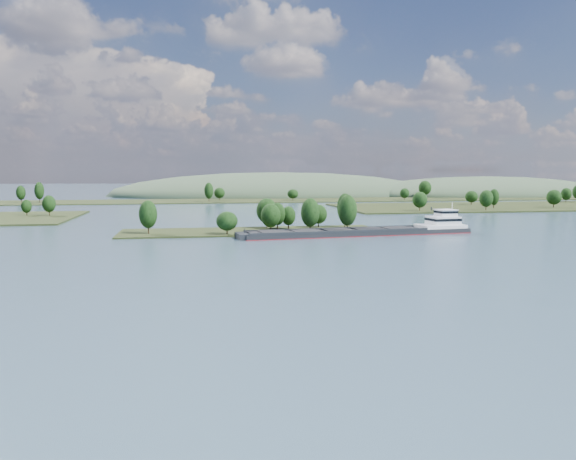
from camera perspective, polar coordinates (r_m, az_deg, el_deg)
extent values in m
plane|color=#3A5265|center=(158.90, -1.43, -2.57)|extent=(1800.00, 1800.00, 0.00)
cube|color=black|center=(217.94, -3.76, -0.22)|extent=(100.00, 30.00, 1.20)
cylinder|color=black|center=(211.18, 2.26, 0.33)|extent=(0.50, 0.50, 4.25)
ellipsoid|color=black|center=(210.70, 2.27, 1.79)|extent=(7.18, 7.18, 10.92)
cylinder|color=black|center=(228.46, -2.16, 0.73)|extent=(0.50, 0.50, 3.94)
ellipsoid|color=black|center=(228.04, -2.17, 1.98)|extent=(8.64, 8.64, 10.13)
cylinder|color=black|center=(212.60, -1.77, 0.27)|extent=(0.50, 0.50, 3.53)
ellipsoid|color=black|center=(212.19, -1.77, 1.48)|extent=(7.60, 7.60, 9.07)
cylinder|color=black|center=(221.60, -1.07, 0.50)|extent=(0.50, 0.50, 3.47)
ellipsoid|color=black|center=(221.21, -1.07, 1.64)|extent=(6.31, 6.31, 8.92)
cylinder|color=black|center=(205.99, -6.21, -0.06)|extent=(0.50, 0.50, 2.75)
ellipsoid|color=black|center=(205.65, -6.22, 0.91)|extent=(7.90, 7.90, 7.07)
cylinder|color=black|center=(213.04, -14.00, 0.18)|extent=(0.50, 0.50, 4.06)
ellipsoid|color=black|center=(212.59, -14.04, 1.56)|extent=(6.70, 6.70, 10.44)
cylinder|color=black|center=(223.43, 0.04, 0.49)|extent=(0.50, 0.50, 2.99)
ellipsoid|color=black|center=(223.09, 0.04, 1.46)|extent=(5.76, 5.76, 7.68)
cylinder|color=black|center=(231.72, 5.79, 0.86)|extent=(0.50, 0.50, 4.58)
ellipsoid|color=black|center=(231.26, 5.81, 2.29)|extent=(6.69, 6.69, 11.77)
cylinder|color=black|center=(214.45, 6.04, 0.44)|extent=(0.50, 0.50, 4.63)
ellipsoid|color=black|center=(213.95, 6.06, 2.01)|extent=(7.34, 7.34, 11.91)
cylinder|color=black|center=(229.51, 3.11, 0.64)|extent=(0.50, 0.50, 3.09)
ellipsoid|color=black|center=(229.17, 3.11, 1.62)|extent=(7.21, 7.21, 7.94)
cylinder|color=black|center=(312.63, -23.08, 1.68)|extent=(0.50, 0.50, 3.41)
ellipsoid|color=black|center=(312.37, -23.11, 2.47)|extent=(6.70, 6.70, 8.77)
cylinder|color=black|center=(317.14, -25.01, 1.59)|extent=(0.50, 0.50, 2.69)
ellipsoid|color=black|center=(316.93, -25.04, 2.20)|extent=(5.24, 5.24, 6.91)
cube|color=black|center=(420.83, 27.12, 2.17)|extent=(320.00, 90.00, 1.60)
cylinder|color=black|center=(329.36, 13.23, 2.22)|extent=(0.50, 0.50, 3.57)
ellipsoid|color=black|center=(329.09, 13.24, 3.01)|extent=(8.44, 8.44, 9.17)
cylinder|color=black|center=(386.27, 25.38, 2.35)|extent=(0.50, 0.50, 3.65)
ellipsoid|color=black|center=(386.04, 25.41, 3.04)|extent=(9.03, 9.03, 9.39)
cylinder|color=black|center=(344.78, 19.47, 2.23)|extent=(0.50, 0.50, 3.86)
ellipsoid|color=black|center=(344.51, 19.49, 3.04)|extent=(7.92, 7.92, 9.93)
cylinder|color=black|center=(365.08, 20.17, 2.40)|extent=(0.50, 0.50, 3.85)
ellipsoid|color=black|center=(364.82, 20.20, 3.16)|extent=(6.04, 6.04, 9.91)
cylinder|color=black|center=(397.31, 18.12, 2.68)|extent=(0.50, 0.50, 3.08)
ellipsoid|color=black|center=(397.12, 18.14, 3.25)|extent=(8.46, 8.46, 7.93)
cylinder|color=black|center=(452.96, 26.39, 2.75)|extent=(0.50, 0.50, 3.43)
ellipsoid|color=black|center=(452.77, 26.42, 3.30)|extent=(7.34, 7.34, 8.81)
cube|color=black|center=(436.65, -6.86, 2.91)|extent=(900.00, 60.00, 1.20)
cylinder|color=black|center=(448.52, -25.48, 2.79)|extent=(0.50, 0.50, 4.05)
ellipsoid|color=black|center=(448.31, -25.51, 3.44)|extent=(6.54, 6.54, 10.42)
cylinder|color=black|center=(448.71, 11.75, 3.19)|extent=(0.50, 0.50, 3.07)
ellipsoid|color=black|center=(448.53, 11.76, 3.69)|extent=(7.32, 7.32, 7.89)
cylinder|color=black|center=(439.68, -6.97, 3.23)|extent=(0.50, 0.50, 3.25)
ellipsoid|color=black|center=(439.50, -6.98, 3.76)|extent=(8.39, 8.39, 8.35)
cylinder|color=black|center=(492.14, 13.73, 3.49)|extent=(0.50, 0.50, 4.75)
ellipsoid|color=black|center=(491.92, 13.75, 4.19)|extent=(10.82, 10.82, 12.21)
cylinder|color=black|center=(442.91, -23.92, 2.87)|extent=(0.50, 0.50, 4.87)
ellipsoid|color=black|center=(442.66, -23.95, 3.67)|extent=(6.76, 6.76, 12.53)
cylinder|color=black|center=(434.62, 0.50, 3.21)|extent=(0.50, 0.50, 2.87)
ellipsoid|color=black|center=(434.46, 0.50, 3.69)|extent=(8.70, 8.70, 7.37)
cylinder|color=black|center=(419.14, -8.03, 3.17)|extent=(0.50, 0.50, 4.67)
ellipsoid|color=black|center=(418.88, -8.04, 3.98)|extent=(6.70, 6.70, 12.02)
ellipsoid|color=#354932|center=(579.75, 19.38, 3.39)|extent=(260.00, 140.00, 36.00)
ellipsoid|color=#354932|center=(542.32, -1.08, 3.57)|extent=(320.00, 160.00, 44.00)
cube|color=black|center=(209.40, 7.25, -0.36)|extent=(88.20, 20.33, 2.41)
cube|color=maroon|center=(209.46, 7.25, -0.50)|extent=(88.44, 20.57, 0.27)
cube|color=black|center=(210.92, 4.50, 0.13)|extent=(67.48, 7.76, 0.88)
cube|color=black|center=(200.98, 5.57, -0.17)|extent=(67.48, 7.76, 0.88)
cube|color=black|center=(205.95, 5.02, -0.06)|extent=(66.32, 16.88, 0.33)
cube|color=black|center=(198.56, -1.47, -0.18)|extent=(10.76, 9.98, 0.38)
cube|color=black|center=(201.92, 1.83, -0.07)|extent=(10.76, 9.98, 0.38)
cube|color=black|center=(205.92, 5.02, 0.03)|extent=(10.76, 9.98, 0.38)
cube|color=black|center=(210.54, 8.08, 0.12)|extent=(10.76, 9.98, 0.38)
cube|color=black|center=(215.73, 10.99, 0.22)|extent=(10.76, 9.98, 0.38)
cube|color=black|center=(196.14, -4.72, -0.64)|extent=(4.33, 10.14, 2.19)
cylinder|color=black|center=(196.18, -4.41, -0.19)|extent=(0.29, 0.29, 2.41)
cube|color=white|center=(224.77, 15.22, 0.39)|extent=(18.54, 12.33, 1.31)
cube|color=white|center=(225.14, 15.48, 0.95)|extent=(11.82, 9.88, 3.28)
cube|color=black|center=(225.10, 15.48, 1.06)|extent=(12.06, 10.12, 0.98)
cube|color=white|center=(225.48, 15.73, 1.67)|extent=(7.24, 7.24, 2.41)
cube|color=black|center=(225.45, 15.74, 1.79)|extent=(7.48, 7.48, 0.88)
cube|color=white|center=(225.39, 15.74, 2.01)|extent=(7.72, 7.72, 0.22)
cylinder|color=white|center=(226.76, 16.34, 2.35)|extent=(0.24, 0.24, 2.84)
cylinder|color=black|center=(225.92, 14.36, 2.11)|extent=(0.60, 0.60, 1.31)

